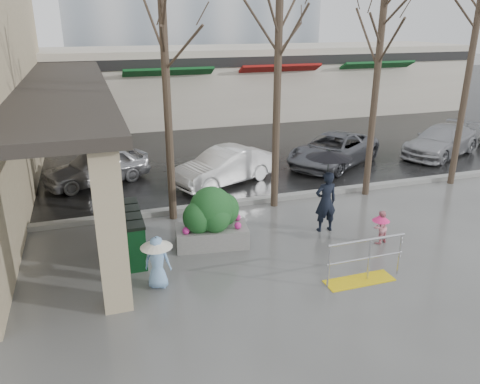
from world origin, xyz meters
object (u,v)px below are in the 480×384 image
planter (212,218)px  car_b (224,166)px  tree_mideast (380,42)px  car_c (333,150)px  woman (327,184)px  child_blue (157,258)px  tree_west (164,37)px  news_boxes (133,233)px  tree_east (477,23)px  handrail (363,266)px  child_pink (380,225)px  car_a (96,166)px  car_d (441,141)px  tree_midwest (279,30)px

planter → car_b: bearing=69.7°
tree_mideast → car_c: tree_mideast is taller
car_c → planter: bearing=-82.3°
planter → woman: bearing=-2.2°
tree_mideast → child_blue: (-7.50, -3.62, -4.15)m
tree_west → news_boxes: bearing=-125.4°
woman → child_blue: size_ratio=1.96×
tree_west → child_blue: tree_west is taller
tree_east → news_boxes: size_ratio=3.56×
handrail → planter: planter is taller
tree_west → tree_east: (10.00, 0.00, 0.30)m
child_pink → car_a: car_a is taller
tree_east → planter: tree_east is taller
car_a → car_b: size_ratio=0.97×
car_b → car_a: bearing=-130.6°
car_d → car_b: bearing=-110.3°
tree_mideast → woman: tree_mideast is taller
woman → child_pink: 1.74m
tree_east → car_d: tree_east is taller
tree_east → car_a: bearing=161.7°
handrail → car_c: bearing=65.4°
child_blue → car_c: 10.66m
tree_west → car_a: size_ratio=1.84×
car_a → car_d: 14.15m
woman → news_boxes: woman is taller
child_pink → car_c: bearing=-123.9°
tree_midwest → car_c: (3.89, 3.33, -4.60)m
child_pink → planter: 4.37m
tree_midwest → woman: size_ratio=3.01×
handrail → tree_west: tree_west is taller
car_c → car_d: size_ratio=1.04×
handrail → car_c: 8.94m
car_b → tree_west: bearing=-64.8°
child_pink → planter: (-4.18, 1.26, 0.25)m
child_pink → child_blue: (-5.81, -0.33, 0.20)m
tree_midwest → woman: 4.47m
car_a → car_c: bearing=65.1°
tree_midwest → news_boxes: tree_midwest is taller
tree_midwest → child_blue: (-4.20, -3.62, -4.53)m
tree_midwest → news_boxes: size_ratio=3.46×
car_d → car_a: bearing=-117.3°
planter → car_a: planter is taller
handrail → tree_midwest: tree_midwest is taller
tree_west → tree_east: tree_east is taller
child_blue → car_b: 6.98m
tree_east → child_pink: tree_east is taller
tree_mideast → child_pink: 5.71m
tree_east → tree_midwest: bearing=180.0°
handrail → planter: (-2.72, 2.77, 0.39)m
handrail → car_d: car_d is taller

